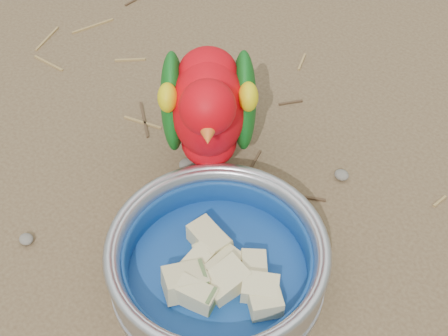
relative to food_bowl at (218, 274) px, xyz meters
The scene contains 6 objects.
ground 0.06m from the food_bowl, 124.96° to the right, with size 60.00×60.00×0.00m, color brown.
food_bowl is the anchor object (origin of this frame).
bowl_wall 0.03m from the food_bowl, ahead, with size 0.24×0.24×0.04m, color #B2B2BA, non-canonical shape.
fruit_wedges 0.02m from the food_bowl, 90.00° to the left, with size 0.14×0.14×0.03m, color beige, non-canonical shape.
lory_parrot 0.18m from the food_bowl, 133.15° to the left, with size 0.11×0.24×0.19m, color red, non-canonical shape.
ground_debris 0.06m from the food_bowl, 139.67° to the left, with size 0.90×0.80×0.01m, color #9D7B45, non-canonical shape.
Camera 1 is at (0.31, -0.27, 0.66)m, focal length 55.00 mm.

